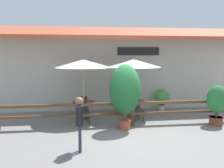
% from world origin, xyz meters
% --- Properties ---
extents(ground_plane, '(60.00, 60.00, 0.00)m').
position_xyz_m(ground_plane, '(0.00, 0.00, 0.00)').
color(ground_plane, slate).
extents(building_facade, '(14.28, 1.49, 4.23)m').
position_xyz_m(building_facade, '(0.00, 4.10, 2.16)').
color(building_facade, '#BCB7A8').
rests_on(building_facade, ground).
extents(patio_railing, '(10.40, 0.14, 0.95)m').
position_xyz_m(patio_railing, '(0.00, 1.05, 0.70)').
color(patio_railing, brown).
rests_on(patio_railing, ground).
extents(patio_umbrella_near, '(2.49, 2.49, 2.65)m').
position_xyz_m(patio_umbrella_near, '(-1.90, 2.46, 2.44)').
color(patio_umbrella_near, '#B7B2A8').
rests_on(patio_umbrella_near, ground).
extents(dining_table_near, '(1.04, 1.04, 0.74)m').
position_xyz_m(dining_table_near, '(-1.90, 2.46, 0.60)').
color(dining_table_near, brown).
rests_on(dining_table_near, ground).
extents(chair_near_streetside, '(0.50, 0.50, 0.88)m').
position_xyz_m(chair_near_streetside, '(-1.95, 1.67, 0.50)').
color(chair_near_streetside, '#332D28').
rests_on(chair_near_streetside, ground).
extents(chair_near_wallside, '(0.49, 0.49, 0.88)m').
position_xyz_m(chair_near_wallside, '(-1.90, 3.26, 0.50)').
color(chair_near_wallside, '#332D28').
rests_on(chair_near_wallside, ground).
extents(patio_umbrella_middle, '(2.49, 2.49, 2.65)m').
position_xyz_m(patio_umbrella_middle, '(0.37, 2.54, 2.44)').
color(patio_umbrella_middle, '#B7B2A8').
rests_on(patio_umbrella_middle, ground).
extents(dining_table_middle, '(1.04, 1.04, 0.74)m').
position_xyz_m(dining_table_middle, '(0.37, 2.54, 0.60)').
color(dining_table_middle, brown).
rests_on(dining_table_middle, ground).
extents(chair_middle_streetside, '(0.49, 0.49, 0.88)m').
position_xyz_m(chair_middle_streetside, '(0.35, 1.79, 0.50)').
color(chair_middle_streetside, '#332D28').
rests_on(chair_middle_streetside, ground).
extents(chair_middle_wallside, '(0.47, 0.47, 0.88)m').
position_xyz_m(chair_middle_wallside, '(0.40, 3.29, 0.50)').
color(chair_middle_wallside, '#332D28').
rests_on(chair_middle_wallside, ground).
extents(potted_plant_corner_fern, '(1.17, 1.05, 2.48)m').
position_xyz_m(potted_plant_corner_fern, '(-0.40, 0.57, 1.50)').
color(potted_plant_corner_fern, '#9E4C33').
rests_on(potted_plant_corner_fern, ground).
extents(potted_plant_broad_leaf, '(0.81, 0.73, 1.62)m').
position_xyz_m(potted_plant_broad_leaf, '(3.37, 0.65, 0.93)').
color(potted_plant_broad_leaf, brown).
rests_on(potted_plant_broad_leaf, ground).
extents(potted_plant_tall_tropical, '(0.73, 0.66, 1.06)m').
position_xyz_m(potted_plant_tall_tropical, '(2.08, 3.55, 0.65)').
color(potted_plant_tall_tropical, '#B7AD99').
rests_on(potted_plant_tall_tropical, ground).
extents(pedestrian, '(0.22, 0.57, 1.62)m').
position_xyz_m(pedestrian, '(-2.11, -1.43, 1.04)').
color(pedestrian, '#2D334C').
rests_on(pedestrian, ground).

